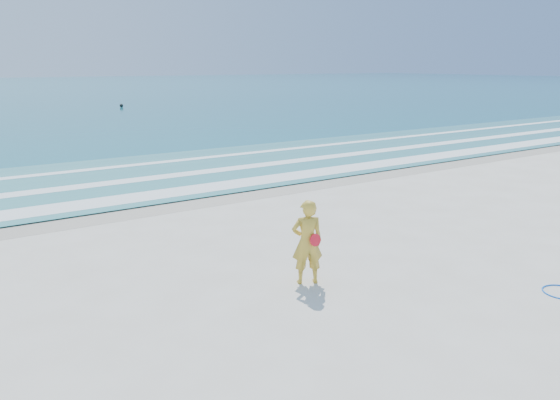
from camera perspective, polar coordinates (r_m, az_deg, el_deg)
ground at (r=12.18m, az=10.16°, el=-8.47°), size 400.00×400.00×0.00m
wet_sand at (r=19.31m, az=-8.71°, el=0.05°), size 400.00×2.40×0.00m
shallow at (r=23.82m, az=-13.93°, el=2.56°), size 400.00×10.00×0.01m
foam_near at (r=20.45m, az=-10.29°, el=0.92°), size 400.00×1.40×0.01m
foam_mid at (r=23.08m, az=-13.24°, el=2.26°), size 400.00×0.90×0.01m
foam_far at (r=26.14m, az=-15.86°, el=3.45°), size 400.00×0.60×0.01m
buoy at (r=62.30m, az=-16.24°, el=9.46°), size 0.38×0.38×0.38m
woman at (r=11.68m, az=2.86°, el=-4.41°), size 0.80×0.68×1.85m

